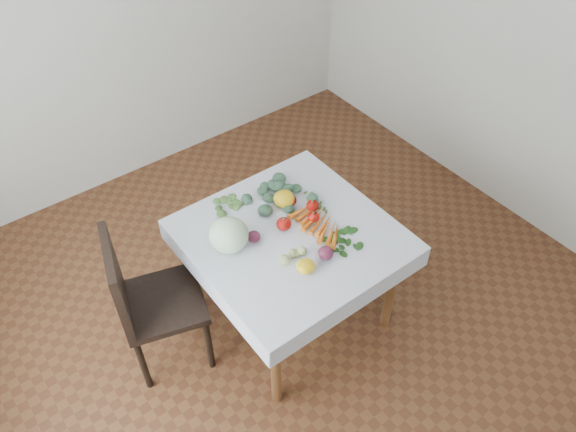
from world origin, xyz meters
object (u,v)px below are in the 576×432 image
Objects in this scene: table at (291,246)px; chair at (144,298)px; heirloom_back at (284,199)px; cabbage at (229,235)px; carrot_bunch at (319,222)px.

table is 1.00× the size of chair.
chair is 7.68× the size of heirloom_back.
cabbage is (0.51, -0.12, 0.28)m from chair.
table is 0.41m from cabbage.
chair reaches higher than cabbage.
cabbage is at bearing 159.66° from table.
cabbage is at bearing -167.48° from heirloom_back.
cabbage reaches higher than carrot_bunch.
table is at bearing -15.98° from chair.
table is 2.63× the size of carrot_bunch.
heirloom_back is at bearing 62.40° from table.
table is at bearing -20.34° from cabbage.
heirloom_back is at bearing 12.52° from cabbage.
table is 0.30m from heirloom_back.
heirloom_back reaches higher than carrot_bunch.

